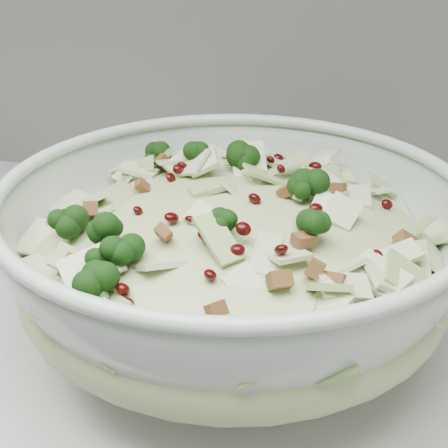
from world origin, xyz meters
TOP-DOWN VIEW (x-y plane):
  - mixing_bowl at (-0.18, 1.60)m, footprint 0.54×0.54m
  - salad at (-0.18, 1.60)m, footprint 0.48×0.48m

SIDE VIEW (x-z plane):
  - mixing_bowl at x=-0.18m, z-range 0.90..1.07m
  - salad at x=-0.18m, z-range 0.93..1.10m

